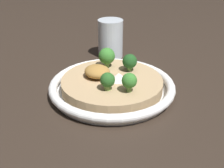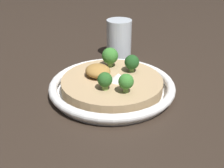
# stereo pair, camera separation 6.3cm
# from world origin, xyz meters

# --- Properties ---
(ground_plane) EXTENTS (6.00, 6.00, 0.00)m
(ground_plane) POSITION_xyz_m (0.00, 0.00, 0.00)
(ground_plane) COLOR #2D231C
(risotto_bowl) EXTENTS (0.28, 0.28, 0.03)m
(risotto_bowl) POSITION_xyz_m (0.00, 0.00, 0.02)
(risotto_bowl) COLOR white
(risotto_bowl) RESTS_ON ground_plane
(cheese_sprinkle) EXTENTS (0.04, 0.04, 0.02)m
(cheese_sprinkle) POSITION_xyz_m (-0.01, -0.01, 0.04)
(cheese_sprinkle) COLOR white
(cheese_sprinkle) RESTS_ON risotto_bowl
(crispy_onion_garnish) EXTENTS (0.06, 0.05, 0.03)m
(crispy_onion_garnish) POSITION_xyz_m (0.03, 0.02, 0.05)
(crispy_onion_garnish) COLOR #A37538
(crispy_onion_garnish) RESTS_ON risotto_bowl
(broccoli_front_right) EXTENTS (0.03, 0.03, 0.04)m
(broccoli_front_right) POSITION_xyz_m (0.01, -0.06, 0.06)
(broccoli_front_right) COLOR #668E47
(broccoli_front_right) RESTS_ON risotto_bowl
(broccoli_back) EXTENTS (0.03, 0.03, 0.04)m
(broccoli_back) POSITION_xyz_m (-0.03, 0.04, 0.05)
(broccoli_back) COLOR #759E4C
(broccoli_back) RESTS_ON risotto_bowl
(broccoli_right) EXTENTS (0.04, 0.04, 0.05)m
(broccoli_right) POSITION_xyz_m (0.06, -0.03, 0.06)
(broccoli_right) COLOR #668E47
(broccoli_right) RESTS_ON risotto_bowl
(broccoli_left) EXTENTS (0.03, 0.03, 0.04)m
(broccoli_left) POSITION_xyz_m (-0.07, 0.01, 0.06)
(broccoli_left) COLOR #668E47
(broccoli_left) RESTS_ON risotto_bowl
(drinking_glass) EXTENTS (0.07, 0.07, 0.11)m
(drinking_glass) POSITION_xyz_m (0.17, -0.14, 0.05)
(drinking_glass) COLOR silver
(drinking_glass) RESTS_ON ground_plane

